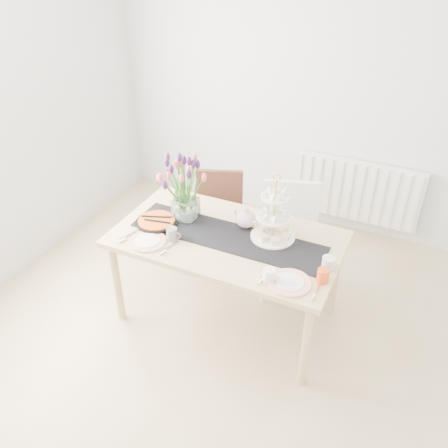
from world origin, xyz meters
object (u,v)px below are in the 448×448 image
at_px(mug_grey, 172,234).
at_px(teapot, 246,219).
at_px(plate_right, 290,283).
at_px(dining_table, 227,245).
at_px(cake_stand, 274,222).
at_px(cream_jug, 328,263).
at_px(tart_tin, 157,222).
at_px(mug_white, 269,275).
at_px(radiator, 356,191).
at_px(tulip_vase, 184,180).
at_px(chair_white, 289,230).
at_px(chair_brown, 219,212).
at_px(mug_orange, 323,275).
at_px(plate_left, 147,241).

bearing_deg(mug_grey, teapot, 42.47).
bearing_deg(plate_right, dining_table, 152.23).
height_order(cake_stand, cream_jug, cake_stand).
distance_m(tart_tin, mug_white, 1.01).
relative_size(teapot, plate_right, 0.87).
bearing_deg(radiator, tart_tin, -124.57).
distance_m(tart_tin, plate_right, 1.12).
distance_m(cake_stand, mug_white, 0.48).
relative_size(radiator, cake_stand, 2.62).
bearing_deg(mug_white, cream_jug, 47.67).
relative_size(dining_table, tulip_vase, 2.70).
bearing_deg(teapot, chair_white, 85.88).
distance_m(dining_table, cake_stand, 0.38).
xyz_separation_m(teapot, mug_grey, (-0.41, -0.36, -0.03)).
xyz_separation_m(chair_brown, mug_orange, (1.13, -0.86, 0.32)).
distance_m(chair_brown, chair_white, 0.69).
bearing_deg(chair_brown, teapot, -68.09).
height_order(cake_stand, tart_tin, cake_stand).
xyz_separation_m(chair_brown, cream_jug, (1.13, -0.72, 0.32)).
xyz_separation_m(chair_white, plate_left, (-0.76, -0.86, 0.22)).
bearing_deg(teapot, plate_right, -19.30).
height_order(tulip_vase, tart_tin, tulip_vase).
relative_size(chair_brown, chair_white, 0.89).
relative_size(cake_stand, mug_orange, 5.07).
height_order(chair_white, tart_tin, chair_white).
bearing_deg(dining_table, plate_right, -27.77).
distance_m(cake_stand, mug_grey, 0.71).
relative_size(mug_orange, plate_right, 0.34).
height_order(chair_white, cake_stand, cake_stand).
bearing_deg(cake_stand, radiator, 77.98).
bearing_deg(cake_stand, cream_jug, -20.89).
bearing_deg(chair_white, teapot, -136.27).
distance_m(radiator, tart_tin, 2.05).
bearing_deg(mug_orange, radiator, 26.24).
relative_size(plate_left, plate_right, 0.96).
bearing_deg(chair_white, tart_tin, -160.43).
bearing_deg(teapot, tulip_vase, -145.85).
height_order(cream_jug, tart_tin, cream_jug).
distance_m(chair_white, plate_right, 0.93).
distance_m(tulip_vase, teapot, 0.52).
height_order(dining_table, tart_tin, tart_tin).
bearing_deg(tulip_vase, plate_right, -22.12).
xyz_separation_m(tulip_vase, mug_orange, (1.11, -0.27, -0.28)).
xyz_separation_m(dining_table, chair_brown, (-0.39, 0.68, -0.20)).
relative_size(tulip_vase, cream_jug, 7.05).
xyz_separation_m(chair_brown, cake_stand, (0.69, -0.56, 0.41)).
bearing_deg(tart_tin, teapot, 21.16).
bearing_deg(tulip_vase, mug_white, -27.05).
distance_m(dining_table, teapot, 0.23).
height_order(dining_table, chair_white, chair_white).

